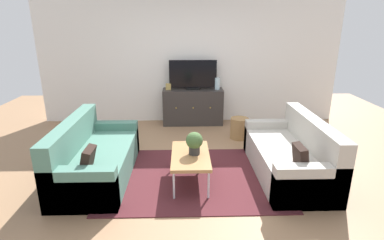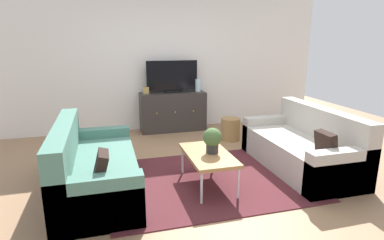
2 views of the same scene
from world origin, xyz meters
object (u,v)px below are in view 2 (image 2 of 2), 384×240
Objects in this scene: couch_right_side at (304,149)px; flat_screen_tv at (172,77)px; couch_left_side at (90,171)px; glass_vase at (198,85)px; tv_console at (173,111)px; wicker_basket at (230,129)px; potted_plant at (212,139)px; coffee_table at (208,156)px; mantel_clock at (146,90)px.

flat_screen_tv reaches higher than couch_right_side.
couch_left_side is 3.18m from glass_vase.
tv_console is 3.19× the size of wicker_basket.
tv_console is (0.06, 2.55, -0.22)m from potted_plant.
flat_screen_tv is (1.50, 2.39, 0.78)m from couch_left_side.
mantel_clock is (-0.41, 2.56, 0.43)m from coffee_table.
flat_screen_tv reaches higher than wicker_basket.
wicker_basket is (0.92, 1.64, -0.40)m from potted_plant.
wicker_basket is at bearing 31.76° from couch_left_side.
potted_plant is 2.60m from mantel_clock.
coffee_table is 3.03× the size of potted_plant.
couch_left_side is at bearing 172.50° from coffee_table.
couch_left_side is 2.78m from wicker_basket.
tv_console is at bearing 87.50° from coffee_table.
tv_console is 0.68m from mantel_clock.
wicker_basket is at bearing -46.78° from tv_console.
glass_vase reaches higher than mantel_clock.
coffee_table is at bearing -172.81° from potted_plant.
couch_right_side is 2.87m from flat_screen_tv.
mantel_clock is at bearing 99.04° from coffee_table.
couch_right_side is at bearing -51.46° from mantel_clock.
flat_screen_tv reaches higher than glass_vase.
flat_screen_tv is (0.11, 2.58, 0.68)m from coffee_table.
flat_screen_tv is 3.94× the size of glass_vase.
tv_console is at bearing -0.00° from mantel_clock.
potted_plant is at bearing -172.97° from couch_right_side.
couch_right_side reaches higher than wicker_basket.
couch_left_side is at bearing -122.12° from flat_screen_tv.
couch_right_side is (2.88, 0.00, 0.00)m from couch_left_side.
potted_plant is (-1.43, -0.18, 0.32)m from couch_right_side.
coffee_table is (-1.48, -0.18, 0.11)m from couch_right_side.
coffee_table is (1.39, -0.18, 0.11)m from couch_left_side.
couch_left_side is 7.33× the size of glass_vase.
couch_left_side is 14.23× the size of mantel_clock.
tv_console is (1.50, 2.37, 0.10)m from couch_left_side.
coffee_table is at bearing -92.50° from tv_console.
glass_vase is (2.02, 2.37, 0.60)m from couch_left_side.
flat_screen_tv is at bearing 57.88° from couch_left_side.
coffee_table is at bearing -120.51° from wicker_basket.
wicker_basket is at bearing 59.49° from coffee_table.
glass_vase is 1.04m from mantel_clock.
couch_right_side is at bearing -60.17° from flat_screen_tv.
couch_left_side is at bearing 173.03° from potted_plant.
couch_left_side is at bearing -130.41° from glass_vase.
mantel_clock is (-0.52, -0.02, -0.24)m from flat_screen_tv.
mantel_clock is at bearing 180.00° from tv_console.
couch_right_side is 2.74m from tv_console.
couch_right_side is 1.48m from potted_plant.
coffee_table is 2.56m from tv_console.
flat_screen_tv reaches higher than coffee_table.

